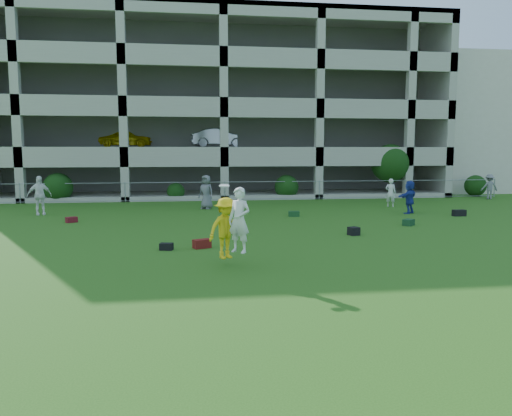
{
  "coord_description": "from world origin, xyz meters",
  "views": [
    {
      "loc": [
        -2.31,
        -11.64,
        3.13
      ],
      "look_at": [
        -0.27,
        3.0,
        1.4
      ],
      "focal_mm": 35.0,
      "sensor_mm": 36.0,
      "label": 1
    }
  ],
  "objects": [
    {
      "name": "bystander_b",
      "position": [
        -9.36,
        13.47,
        0.94
      ],
      "size": [
        1.2,
        0.82,
        1.88
      ],
      "primitive_type": "imported",
      "rotation": [
        0.0,
        0.0,
        0.36
      ],
      "color": "white",
      "rests_on": "ground"
    },
    {
      "name": "stucco_building",
      "position": [
        23.0,
        28.0,
        5.0
      ],
      "size": [
        16.0,
        14.0,
        10.0
      ],
      "primitive_type": "cube",
      "color": "beige",
      "rests_on": "ground"
    },
    {
      "name": "parking_garage",
      "position": [
        -0.01,
        27.7,
        6.01
      ],
      "size": [
        30.0,
        14.0,
        12.0
      ],
      "color": "#9E998C",
      "rests_on": "ground"
    },
    {
      "name": "bystander_d",
      "position": [
        8.55,
        11.53,
        0.81
      ],
      "size": [
        1.48,
        1.32,
        1.63
      ],
      "primitive_type": "imported",
      "rotation": [
        0.0,
        0.0,
        3.82
      ],
      "color": "#213599",
      "rests_on": "ground"
    },
    {
      "name": "ground",
      "position": [
        0.0,
        0.0,
        0.0
      ],
      "size": [
        100.0,
        100.0,
        0.0
      ],
      "primitive_type": "plane",
      "color": "#235114",
      "rests_on": "ground"
    },
    {
      "name": "bystander_f",
      "position": [
        16.75,
        17.64,
        0.8
      ],
      "size": [
        1.1,
        0.72,
        1.6
      ],
      "primitive_type": "imported",
      "rotation": [
        0.0,
        0.0,
        3.01
      ],
      "color": "slate",
      "rests_on": "ground"
    },
    {
      "name": "bag_black_e",
      "position": [
        10.47,
        10.27,
        0.15
      ],
      "size": [
        0.6,
        0.3,
        0.3
      ],
      "primitive_type": "cube",
      "rotation": [
        0.0,
        0.0,
        0.0
      ],
      "color": "black",
      "rests_on": "ground"
    },
    {
      "name": "bystander_e",
      "position": [
        8.8,
        14.42,
        0.78
      ],
      "size": [
        0.68,
        0.61,
        1.56
      ],
      "primitive_type": "imported",
      "rotation": [
        0.0,
        0.0,
        2.61
      ],
      "color": "silver",
      "rests_on": "ground"
    },
    {
      "name": "bag_red_a",
      "position": [
        -1.86,
        4.16,
        0.14
      ],
      "size": [
        0.62,
        0.5,
        0.28
      ],
      "primitive_type": "cube",
      "rotation": [
        0.0,
        0.0,
        0.41
      ],
      "color": "#550E0E",
      "rests_on": "ground"
    },
    {
      "name": "bag_green_g",
      "position": [
        2.67,
        11.21,
        0.12
      ],
      "size": [
        0.53,
        0.35,
        0.25
      ],
      "primitive_type": "cube",
      "rotation": [
        0.0,
        0.0,
        -0.1
      ],
      "color": "#153B1A",
      "rests_on": "ground"
    },
    {
      "name": "crate_d",
      "position": [
        3.76,
        5.83,
        0.15
      ],
      "size": [
        0.44,
        0.44,
        0.3
      ],
      "primitive_type": "cube",
      "rotation": [
        0.0,
        0.0,
        0.31
      ],
      "color": "black",
      "rests_on": "ground"
    },
    {
      "name": "bag_green_c",
      "position": [
        6.8,
        7.8,
        0.13
      ],
      "size": [
        0.6,
        0.6,
        0.26
      ],
      "primitive_type": "cube",
      "rotation": [
        0.0,
        0.0,
        0.76
      ],
      "color": "#13351C",
      "rests_on": "ground"
    },
    {
      "name": "bag_black_b",
      "position": [
        -2.98,
        3.99,
        0.11
      ],
      "size": [
        0.45,
        0.34,
        0.22
      ],
      "primitive_type": "cube",
      "rotation": [
        0.0,
        0.0,
        -0.25
      ],
      "color": "black",
      "rests_on": "ground"
    },
    {
      "name": "bag_red_f",
      "position": [
        -7.28,
        10.61,
        0.12
      ],
      "size": [
        0.53,
        0.5,
        0.24
      ],
      "primitive_type": "cube",
      "rotation": [
        0.0,
        0.0,
        0.65
      ],
      "color": "#56110E",
      "rests_on": "ground"
    },
    {
      "name": "frisbee_contest",
      "position": [
        -1.2,
        1.46,
        1.11
      ],
      "size": [
        1.3,
        1.4,
        2.02
      ],
      "color": "yellow",
      "rests_on": "ground"
    },
    {
      "name": "fence",
      "position": [
        0.0,
        19.0,
        0.61
      ],
      "size": [
        36.06,
        0.06,
        1.2
      ],
      "color": "gray",
      "rests_on": "ground"
    },
    {
      "name": "bystander_c",
      "position": [
        -1.3,
        14.84,
        0.9
      ],
      "size": [
        1.04,
        0.99,
        1.8
      ],
      "primitive_type": "imported",
      "rotation": [
        0.0,
        0.0,
        -0.67
      ],
      "color": "slate",
      "rests_on": "ground"
    },
    {
      "name": "shrub_row",
      "position": [
        4.59,
        19.7,
        1.51
      ],
      "size": [
        34.38,
        2.52,
        3.5
      ],
      "color": "#163D11",
      "rests_on": "ground"
    }
  ]
}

